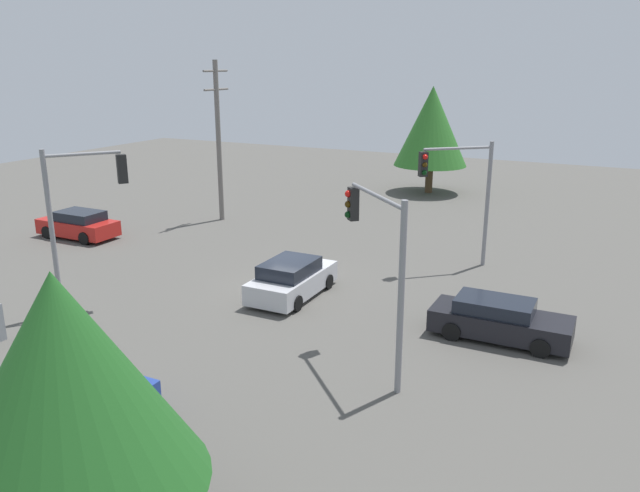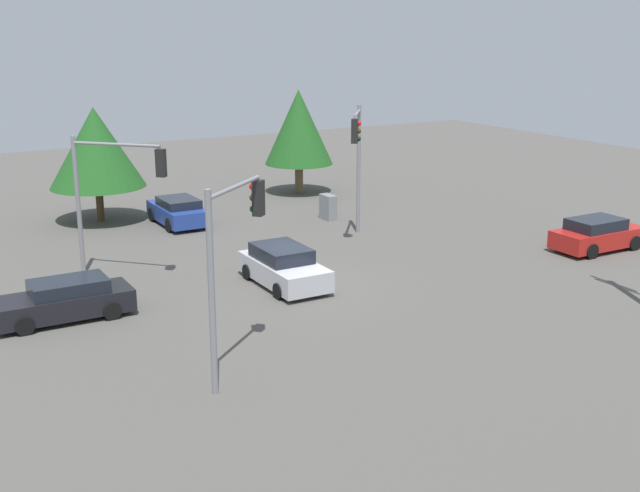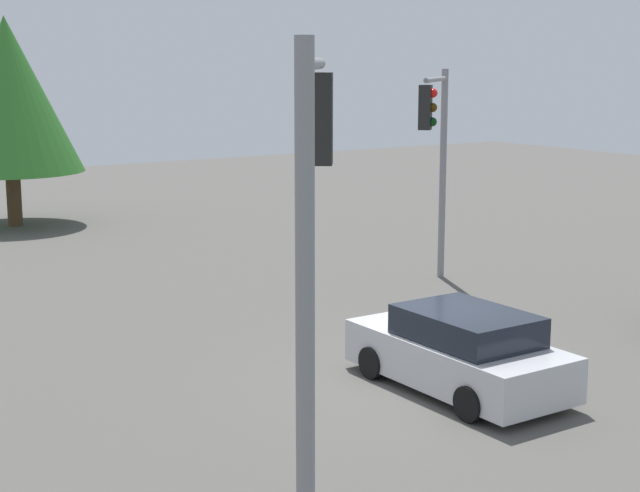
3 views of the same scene
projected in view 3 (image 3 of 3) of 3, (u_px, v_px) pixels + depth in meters
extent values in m
plane|color=#54514C|center=(423.00, 387.00, 17.80)|extent=(80.00, 80.00, 0.00)
cube|color=silver|center=(458.00, 359.00, 17.62)|extent=(4.32, 1.93, 0.80)
cube|color=black|center=(467.00, 326.00, 17.32)|extent=(2.37, 1.69, 0.53)
cylinder|color=black|center=(372.00, 363.00, 18.27)|extent=(0.61, 0.22, 0.61)
cylinder|color=black|center=(447.00, 347.00, 19.27)|extent=(0.61, 0.22, 0.61)
cylinder|color=black|center=(470.00, 404.00, 16.08)|extent=(0.61, 0.22, 0.61)
cylinder|color=black|center=(548.00, 384.00, 17.08)|extent=(0.61, 0.22, 0.61)
cylinder|color=gray|center=(443.00, 175.00, 26.43)|extent=(0.18, 0.18, 5.64)
cylinder|color=gray|center=(436.00, 79.00, 24.44)|extent=(2.18, 2.48, 0.12)
cube|color=black|center=(425.00, 107.00, 23.05)|extent=(0.43, 0.44, 1.05)
sphere|color=red|center=(433.00, 93.00, 22.95)|extent=(0.22, 0.22, 0.22)
sphere|color=#392605|center=(433.00, 108.00, 23.01)|extent=(0.22, 0.22, 0.22)
sphere|color=black|center=(432.00, 122.00, 23.07)|extent=(0.22, 0.22, 0.22)
cylinder|color=gray|center=(305.00, 370.00, 9.05)|extent=(0.18, 0.18, 6.06)
cylinder|color=gray|center=(313.00, 64.00, 9.81)|extent=(2.16, 1.66, 0.12)
cube|color=black|center=(320.00, 119.00, 11.21)|extent=(0.44, 0.43, 1.05)
sphere|color=red|center=(305.00, 89.00, 11.15)|extent=(0.22, 0.22, 0.22)
sphere|color=#392605|center=(305.00, 119.00, 11.22)|extent=(0.22, 0.22, 0.22)
sphere|color=black|center=(305.00, 148.00, 11.28)|extent=(0.22, 0.22, 0.22)
cylinder|color=#4C3823|center=(14.00, 199.00, 35.13)|extent=(0.52, 0.52, 1.95)
cone|color=#286623|center=(8.00, 95.00, 34.44)|extent=(5.09, 5.09, 5.46)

